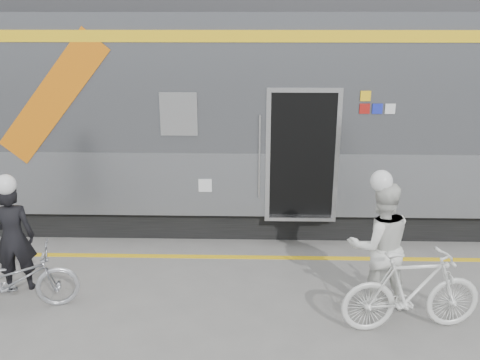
{
  "coord_description": "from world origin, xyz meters",
  "views": [
    {
      "loc": [
        0.44,
        -5.32,
        3.73
      ],
      "look_at": [
        0.25,
        1.6,
        1.5
      ],
      "focal_mm": 38.0,
      "sensor_mm": 36.0,
      "label": 1
    }
  ],
  "objects_px": {
    "bicycle_left": "(13,281)",
    "bicycle_right": "(412,291)",
    "woman": "(379,246)",
    "man": "(13,238)"
  },
  "relations": [
    {
      "from": "bicycle_left",
      "to": "bicycle_right",
      "type": "height_order",
      "value": "bicycle_right"
    },
    {
      "from": "bicycle_left",
      "to": "woman",
      "type": "height_order",
      "value": "woman"
    },
    {
      "from": "bicycle_right",
      "to": "bicycle_left",
      "type": "bearing_deg",
      "value": 79.78
    },
    {
      "from": "bicycle_right",
      "to": "man",
      "type": "bearing_deg",
      "value": 74.02
    },
    {
      "from": "man",
      "to": "bicycle_right",
      "type": "xyz_separation_m",
      "value": [
        5.3,
        -0.84,
        -0.27
      ]
    },
    {
      "from": "bicycle_left",
      "to": "woman",
      "type": "distance_m",
      "value": 4.83
    },
    {
      "from": "bicycle_left",
      "to": "bicycle_right",
      "type": "xyz_separation_m",
      "value": [
        5.1,
        -0.29,
        0.09
      ]
    },
    {
      "from": "woman",
      "to": "bicycle_right",
      "type": "distance_m",
      "value": 0.71
    },
    {
      "from": "woman",
      "to": "bicycle_right",
      "type": "relative_size",
      "value": 0.99
    },
    {
      "from": "man",
      "to": "woman",
      "type": "relative_size",
      "value": 0.91
    }
  ]
}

